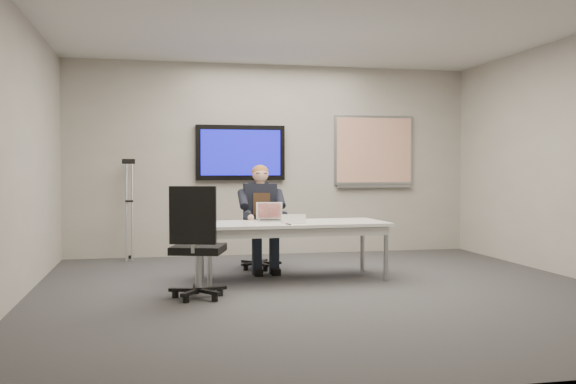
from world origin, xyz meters
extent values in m
cube|color=#343336|center=(0.00, 0.00, 0.00)|extent=(6.00, 6.00, 0.02)
cube|color=silver|center=(0.00, 0.00, 2.80)|extent=(6.00, 6.00, 0.02)
cube|color=#A09B90|center=(0.00, 3.00, 1.40)|extent=(6.00, 0.02, 2.80)
cube|color=#A09B90|center=(0.00, -3.00, 1.40)|extent=(6.00, 0.02, 2.80)
cube|color=#A09B90|center=(-3.00, 0.00, 1.40)|extent=(0.02, 6.00, 2.80)
cube|color=white|center=(-0.20, 0.78, 0.64)|extent=(2.16, 0.97, 0.04)
cube|color=silver|center=(-0.20, 0.78, 0.57)|extent=(2.07, 0.88, 0.09)
cylinder|color=#95999D|center=(-1.17, 0.37, 0.31)|extent=(0.05, 0.05, 0.62)
cylinder|color=#95999D|center=(0.81, 0.45, 0.31)|extent=(0.05, 0.05, 0.62)
cylinder|color=#95999D|center=(-1.20, 1.11, 0.31)|extent=(0.05, 0.05, 0.62)
cylinder|color=#95999D|center=(0.78, 1.19, 0.31)|extent=(0.05, 0.05, 0.62)
cube|color=black|center=(-0.50, 2.95, 1.50)|extent=(1.30, 0.08, 0.80)
cube|color=#0D0D90|center=(-0.50, 2.90, 1.50)|extent=(1.16, 0.01, 0.66)
cube|color=#95999D|center=(1.55, 2.98, 1.55)|extent=(1.25, 0.04, 1.05)
cube|color=white|center=(1.55, 2.95, 1.55)|extent=(1.18, 0.01, 0.98)
cube|color=#95999D|center=(1.55, 2.94, 1.00)|extent=(1.18, 0.05, 0.04)
cylinder|color=#95999D|center=(-0.44, 1.64, 0.28)|extent=(0.06, 0.06, 0.35)
cube|color=black|center=(-0.44, 1.64, 0.45)|extent=(0.51, 0.51, 0.07)
cube|color=black|center=(-0.40, 1.85, 0.78)|extent=(0.42, 0.11, 0.51)
cylinder|color=#95999D|center=(-1.32, -0.08, 0.29)|extent=(0.06, 0.06, 0.38)
cube|color=black|center=(-1.32, -0.08, 0.48)|extent=(0.60, 0.60, 0.07)
cube|color=black|center=(-1.39, -0.31, 0.83)|extent=(0.44, 0.17, 0.54)
cube|color=black|center=(-0.44, 1.61, 0.80)|extent=(0.41, 0.25, 0.56)
cube|color=#3A2617|center=(-0.44, 1.48, 0.83)|extent=(0.21, 0.03, 0.27)
sphere|color=#DCA387|center=(-0.44, 1.58, 1.20)|extent=(0.20, 0.20, 0.20)
ellipsoid|color=#936025|center=(-0.44, 1.59, 1.22)|extent=(0.21, 0.21, 0.18)
cube|color=#BABABD|center=(-0.41, 0.93, 0.66)|extent=(0.34, 0.26, 0.02)
cube|color=black|center=(-0.41, 0.92, 0.67)|extent=(0.28, 0.19, 0.00)
cube|color=#BABABD|center=(-0.41, 1.07, 0.77)|extent=(0.31, 0.12, 0.20)
cube|color=red|center=(-0.41, 1.06, 0.77)|extent=(0.28, 0.10, 0.17)
cylinder|color=black|center=(-0.31, 0.46, 0.66)|extent=(0.04, 0.15, 0.01)
camera|label=1|loc=(-1.74, -6.34, 1.25)|focal=40.00mm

